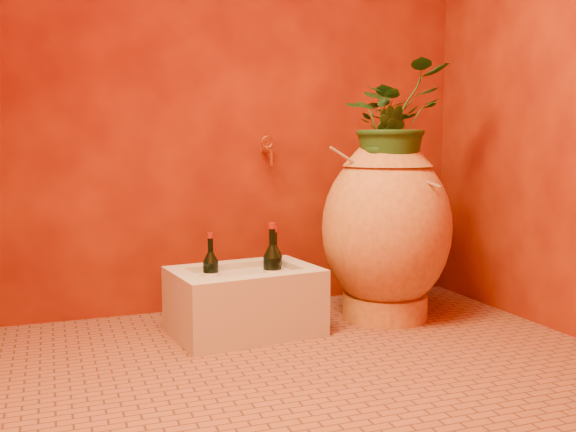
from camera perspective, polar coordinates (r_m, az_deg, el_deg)
name	(u,v)px	position (r m, az deg, el deg)	size (l,w,h in m)	color
floor	(308,368)	(2.54, 1.83, -13.31)	(2.50, 2.50, 0.00)	brown
wall_back	(234,65)	(3.35, -4.78, 13.26)	(2.50, 0.02, 2.50)	#560D04
amphora	(386,228)	(3.15, 8.73, -1.03)	(0.70, 0.70, 0.90)	#CE883A
stone_basin	(245,302)	(2.93, -3.86, -7.65)	(0.69, 0.51, 0.30)	#BBB29B
wine_bottle_a	(272,273)	(2.84, -1.40, -5.06)	(0.08, 0.08, 0.35)	black
wine_bottle_b	(211,275)	(2.89, -6.88, -5.26)	(0.07, 0.07, 0.30)	black
wine_bottle_c	(275,269)	(3.00, -1.20, -4.70)	(0.07, 0.07, 0.31)	black
wall_tap	(268,149)	(3.30, -1.78, 5.95)	(0.07, 0.14, 0.15)	#AE6828
plant_main	(392,121)	(3.12, 9.25, 8.34)	(0.49, 0.43, 0.55)	#1A4318
plant_side	(385,143)	(3.04, 8.60, 6.46)	(0.19, 0.15, 0.34)	#1A4318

